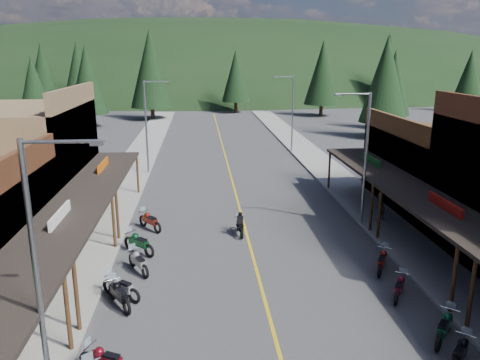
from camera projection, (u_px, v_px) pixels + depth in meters
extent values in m
plane|color=#38383A|center=(263.00, 295.00, 20.17)|extent=(220.00, 220.00, 0.00)
cube|color=gold|center=(231.00, 178.00, 39.41)|extent=(0.15, 90.00, 0.01)
cube|color=gray|center=(127.00, 179.00, 38.67)|extent=(3.40, 94.00, 0.15)
cube|color=gray|center=(332.00, 175.00, 40.13)|extent=(3.40, 94.00, 0.15)
cylinder|color=#472D19|center=(68.00, 314.00, 15.90)|extent=(0.16, 0.16, 3.00)
cube|color=#3F2111|center=(26.00, 221.00, 20.15)|extent=(0.30, 9.00, 6.20)
cube|color=black|center=(61.00, 222.00, 20.30)|extent=(3.20, 9.00, 0.18)
cylinder|color=#472D19|center=(77.00, 296.00, 17.06)|extent=(0.16, 0.16, 3.00)
cylinder|color=#472D19|center=(114.00, 223.00, 24.57)|extent=(0.16, 0.16, 3.00)
cube|color=silver|center=(60.00, 218.00, 20.25)|extent=(0.12, 3.00, 0.70)
cube|color=brown|center=(16.00, 164.00, 28.96)|extent=(8.00, 10.20, 7.00)
cube|color=brown|center=(78.00, 153.00, 29.13)|extent=(0.30, 10.20, 8.20)
cube|color=black|center=(103.00, 170.00, 29.54)|extent=(3.20, 10.20, 0.18)
cylinder|color=#472D19|center=(117.00, 215.00, 25.72)|extent=(0.16, 0.16, 3.00)
cylinder|color=#472D19|center=(138.00, 175.00, 34.38)|extent=(0.16, 0.16, 3.00)
cube|color=#CC590C|center=(103.00, 167.00, 29.49)|extent=(0.12, 3.00, 0.70)
cylinder|color=#472D19|center=(471.00, 296.00, 17.11)|extent=(0.16, 0.16, 3.00)
cube|color=#562B19|center=(477.00, 188.00, 21.60)|extent=(0.30, 9.00, 8.20)
cube|color=black|center=(444.00, 211.00, 21.76)|extent=(3.20, 9.00, 0.18)
cylinder|color=#472D19|center=(454.00, 280.00, 18.27)|extent=(0.16, 0.16, 3.00)
cylinder|color=#472D19|center=(379.00, 215.00, 25.78)|extent=(0.16, 0.16, 3.00)
cube|color=#B2140F|center=(445.00, 207.00, 21.71)|extent=(0.12, 3.00, 0.70)
cube|color=#4C2D16|center=(446.00, 170.00, 31.57)|extent=(8.00, 10.20, 5.00)
cube|color=#4C2D16|center=(392.00, 163.00, 31.09)|extent=(0.30, 10.20, 6.20)
cube|color=black|center=(371.00, 164.00, 31.00)|extent=(3.20, 10.20, 0.18)
cylinder|color=#472D19|center=(371.00, 208.00, 26.93)|extent=(0.16, 0.16, 3.00)
cylinder|color=#472D19|center=(329.00, 171.00, 35.59)|extent=(0.16, 0.16, 3.00)
cube|color=#14591E|center=(371.00, 162.00, 30.95)|extent=(0.12, 3.00, 0.70)
cylinder|color=gray|center=(37.00, 283.00, 12.76)|extent=(0.16, 0.16, 8.00)
cylinder|color=gray|center=(61.00, 142.00, 11.84)|extent=(2.00, 0.10, 0.10)
cube|color=gray|center=(97.00, 143.00, 11.93)|extent=(0.35, 0.18, 0.12)
cylinder|color=gray|center=(146.00, 128.00, 39.71)|extent=(0.16, 0.16, 8.00)
cylinder|color=gray|center=(156.00, 81.00, 38.78)|extent=(2.00, 0.10, 0.10)
cube|color=gray|center=(167.00, 82.00, 38.87)|extent=(0.35, 0.18, 0.12)
cylinder|color=gray|center=(366.00, 161.00, 27.43)|extent=(0.16, 0.16, 8.00)
cylinder|color=gray|center=(353.00, 94.00, 26.34)|extent=(2.00, 0.10, 0.10)
cube|color=gray|center=(338.00, 95.00, 26.27)|extent=(0.35, 0.18, 0.12)
cylinder|color=gray|center=(293.00, 115.00, 48.60)|extent=(0.16, 0.16, 8.00)
cylinder|color=gray|center=(284.00, 77.00, 47.51)|extent=(2.00, 0.10, 0.10)
cube|color=gray|center=(275.00, 77.00, 47.45)|extent=(0.35, 0.18, 0.12)
ellipsoid|color=black|center=(207.00, 87.00, 150.08)|extent=(310.00, 140.00, 60.00)
cylinder|color=black|center=(81.00, 106.00, 85.26)|extent=(0.60, 0.60, 2.00)
cone|color=black|center=(78.00, 71.00, 83.64)|extent=(5.88, 5.88, 10.50)
cylinder|color=black|center=(153.00, 113.00, 74.89)|extent=(0.60, 0.60, 2.00)
cone|color=black|center=(151.00, 68.00, 73.07)|extent=(6.72, 6.72, 12.00)
cylinder|color=black|center=(236.00, 107.00, 83.76)|extent=(0.60, 0.60, 2.00)
cone|color=black|center=(236.00, 76.00, 82.34)|extent=(5.04, 5.04, 9.00)
cylinder|color=black|center=(321.00, 110.00, 79.16)|extent=(0.60, 0.60, 2.00)
cone|color=black|center=(323.00, 72.00, 77.55)|extent=(5.88, 5.88, 10.50)
cylinder|color=black|center=(385.00, 102.00, 92.05)|extent=(0.60, 0.60, 2.00)
cone|color=black|center=(388.00, 66.00, 90.24)|extent=(6.72, 6.72, 12.00)
cylinder|color=black|center=(466.00, 106.00, 85.36)|extent=(0.60, 0.60, 2.00)
cone|color=black|center=(469.00, 75.00, 83.94)|extent=(5.04, 5.04, 9.00)
cylinder|color=black|center=(46.00, 103.00, 90.36)|extent=(0.60, 0.60, 2.00)
cone|color=black|center=(43.00, 70.00, 88.74)|extent=(5.88, 5.88, 10.50)
cylinder|color=black|center=(39.00, 132.00, 56.56)|extent=(0.60, 0.60, 2.00)
cone|color=black|center=(34.00, 90.00, 55.26)|extent=(4.48, 4.48, 8.00)
cylinder|color=black|center=(390.00, 122.00, 65.23)|extent=(0.60, 0.60, 2.00)
cone|color=black|center=(394.00, 82.00, 63.84)|extent=(4.93, 4.93, 8.80)
cylinder|color=black|center=(91.00, 121.00, 66.51)|extent=(0.60, 0.60, 2.00)
cone|color=black|center=(87.00, 79.00, 65.01)|extent=(5.38, 5.38, 9.60)
cylinder|color=black|center=(381.00, 130.00, 58.16)|extent=(0.60, 0.60, 2.00)
cone|color=black|center=(385.00, 79.00, 56.56)|extent=(5.82, 5.82, 10.40)
imported|color=brown|center=(379.00, 207.00, 28.61)|extent=(0.99, 0.84, 1.76)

